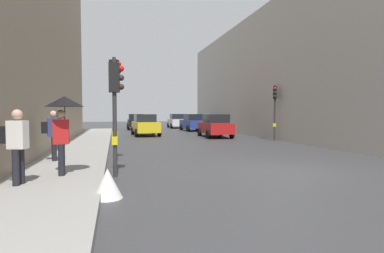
% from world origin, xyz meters
% --- Properties ---
extents(ground_plane, '(120.00, 120.00, 0.00)m').
position_xyz_m(ground_plane, '(0.00, 0.00, 0.00)').
color(ground_plane, '#38383A').
extents(sidewalk_kerb, '(2.50, 40.00, 0.16)m').
position_xyz_m(sidewalk_kerb, '(-6.77, 6.00, 0.08)').
color(sidewalk_kerb, gray).
rests_on(sidewalk_kerb, ground).
extents(building_facade_right, '(12.00, 35.98, 9.81)m').
position_xyz_m(building_facade_right, '(11.52, 12.24, 4.90)').
color(building_facade_right, '#B2ADA3').
rests_on(building_facade_right, ground).
extents(traffic_light_near_left, '(0.44, 0.26, 3.38)m').
position_xyz_m(traffic_light_near_left, '(-5.19, 0.32, 2.33)').
color(traffic_light_near_left, '#2D2D2D').
rests_on(traffic_light_near_left, ground).
extents(traffic_light_mid_street, '(0.36, 0.45, 3.75)m').
position_xyz_m(traffic_light_mid_street, '(5.21, 9.60, 2.59)').
color(traffic_light_mid_street, '#2D2D2D').
rests_on(traffic_light_mid_street, ground).
extents(traffic_light_near_right, '(0.45, 0.36, 3.91)m').
position_xyz_m(traffic_light_near_right, '(-5.20, 2.91, 2.69)').
color(traffic_light_near_right, '#2D2D2D').
rests_on(traffic_light_near_right, ground).
extents(car_blue_van, '(2.16, 4.27, 1.76)m').
position_xyz_m(car_blue_van, '(2.72, 21.89, 0.88)').
color(car_blue_van, navy).
rests_on(car_blue_van, ground).
extents(car_yellow_taxi, '(2.19, 4.29, 1.76)m').
position_xyz_m(car_yellow_taxi, '(-2.77, 16.45, 0.88)').
color(car_yellow_taxi, yellow).
rests_on(car_yellow_taxi, ground).
extents(car_dark_suv, '(2.05, 4.22, 1.76)m').
position_xyz_m(car_dark_suv, '(-2.84, 26.67, 0.88)').
color(car_dark_suv, black).
rests_on(car_dark_suv, ground).
extents(car_white_compact, '(2.11, 4.25, 1.76)m').
position_xyz_m(car_white_compact, '(2.33, 28.32, 0.88)').
color(car_white_compact, silver).
rests_on(car_white_compact, ground).
extents(car_red_sedan, '(2.17, 4.28, 1.76)m').
position_xyz_m(car_red_sedan, '(2.28, 13.36, 0.88)').
color(car_red_sedan, red).
rests_on(car_red_sedan, ground).
extents(pedestrian_with_umbrella, '(1.00, 1.00, 2.14)m').
position_xyz_m(pedestrian_with_umbrella, '(-6.56, 0.12, 1.84)').
color(pedestrian_with_umbrella, black).
rests_on(pedestrian_with_umbrella, sidewalk_kerb).
extents(pedestrian_with_black_backpack, '(0.65, 0.43, 1.77)m').
position_xyz_m(pedestrian_with_black_backpack, '(-7.46, -0.82, 1.16)').
color(pedestrian_with_black_backpack, black).
rests_on(pedestrian_with_black_backpack, sidewalk_kerb).
extents(pedestrian_with_grey_backpack, '(0.65, 0.41, 1.77)m').
position_xyz_m(pedestrian_with_grey_backpack, '(-7.36, 2.86, 1.16)').
color(pedestrian_with_grey_backpack, black).
rests_on(pedestrian_with_grey_backpack, sidewalk_kerb).
extents(warning_sign_triangle, '(0.64, 0.64, 0.65)m').
position_xyz_m(warning_sign_triangle, '(-5.38, -1.95, 0.33)').
color(warning_sign_triangle, silver).
rests_on(warning_sign_triangle, ground).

